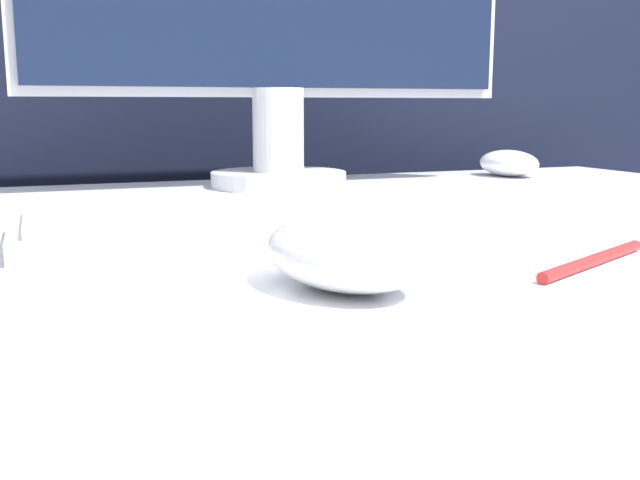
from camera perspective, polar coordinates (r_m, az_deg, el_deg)
partition_panel at (r=1.21m, az=-14.27°, el=3.38°), size 5.00×0.03×1.40m
computer_mouse_near at (r=0.43m, az=1.68°, el=-1.04°), size 0.10×0.13×0.04m
keyboard at (r=0.63m, az=-4.69°, el=1.56°), size 0.39×0.15×0.02m
computer_mouse_far at (r=1.16m, az=14.19°, el=5.70°), size 0.08×0.11×0.04m
pen at (r=0.53m, az=20.13°, el=-1.46°), size 0.13×0.07×0.01m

